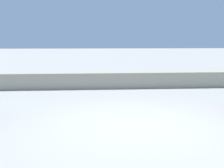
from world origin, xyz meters
The scene contains 2 objects.
ground_plane centered at (0.00, 0.00, 0.00)m, with size 120.00×120.00×0.00m, color #A3A099.
stone_wall centered at (0.00, 4.80, 0.28)m, with size 36.00×0.80×0.55m, color #A89E89.
Camera 1 is at (-0.96, -5.53, 1.64)m, focal length 46.93 mm.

